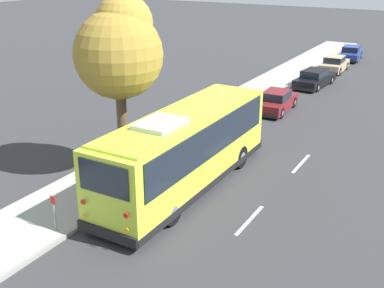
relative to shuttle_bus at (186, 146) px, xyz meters
The scene contains 13 objects.
ground_plane 1.89m from the shuttle_bus, behind, with size 160.00×160.00×0.00m, color #333335.
sidewalk_slab 3.76m from the shuttle_bus, 96.81° to the left, with size 80.00×3.27×0.15m, color #A3A099.
curb_strip 2.41m from the shuttle_bus, 103.92° to the left, with size 80.00×0.14×0.15m, color gray.
shuttle_bus is the anchor object (origin of this frame).
parked_sedan_maroon 12.14m from the shuttle_bus, ahead, with size 4.20×1.80×1.31m.
parked_sedan_black 19.39m from the shuttle_bus, ahead, with size 4.72×2.09×1.27m.
parked_sedan_tan 25.08m from the shuttle_bus, ahead, with size 4.13×1.74×1.32m.
parked_sedan_blue 30.84m from the shuttle_bus, ahead, with size 4.27×1.98×1.31m.
street_tree 4.78m from the shuttle_bus, 92.56° to the left, with size 3.66×3.66×7.56m.
sign_post_near 5.86m from the shuttle_bus, 159.07° to the left, with size 0.06×0.22×1.31m.
sign_post_far 3.95m from the shuttle_bus, 147.59° to the left, with size 0.06×0.22×1.52m.
lane_stripe_mid 4.06m from the shuttle_bus, 108.93° to the right, with size 2.40×0.14×0.01m, color silver.
lane_stripe_ahead 6.20m from the shuttle_bus, 35.36° to the right, with size 2.40×0.14×0.01m, color silver.
Camera 1 is at (-15.22, -9.30, 9.02)m, focal length 45.00 mm.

